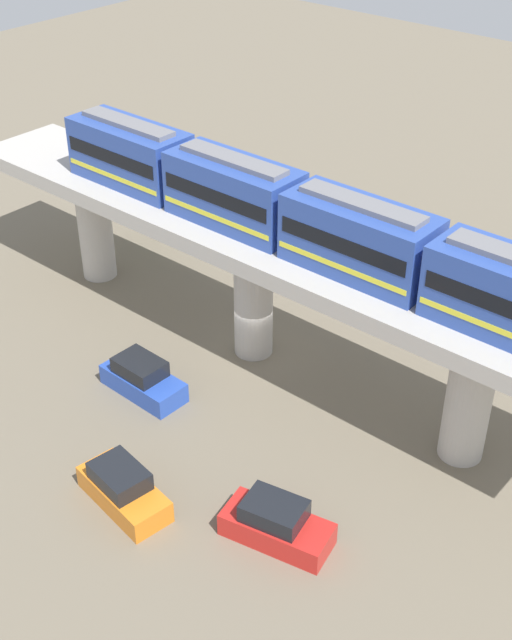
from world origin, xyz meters
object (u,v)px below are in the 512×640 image
(train, at_px, (293,214))
(parked_car_blue, at_px, (143,379))
(parked_car_red, at_px, (276,524))
(tree_near_viaduct, at_px, (161,185))
(parked_car_orange, at_px, (123,489))

(train, xyz_separation_m, parked_car_blue, (-5.87, 4.08, -7.60))
(train, bearing_deg, parked_car_red, -144.05)
(parked_car_red, relative_size, tree_near_viaduct, 0.99)
(parked_car_orange, bearing_deg, train, 11.37)
(parked_car_orange, relative_size, tree_near_viaduct, 0.97)
(train, xyz_separation_m, parked_car_red, (-8.79, -6.38, -7.60))
(parked_car_red, distance_m, tree_near_viaduct, 25.96)
(parked_car_red, distance_m, parked_car_orange, 6.31)
(train, xyz_separation_m, tree_near_viaduct, (5.98, 14.82, -5.07))
(parked_car_blue, distance_m, tree_near_viaduct, 16.20)
(tree_near_viaduct, bearing_deg, parked_car_blue, -137.79)
(parked_car_orange, bearing_deg, parked_car_red, -58.19)
(train, bearing_deg, tree_near_viaduct, 68.05)
(train, bearing_deg, parked_car_blue, 145.25)
(parked_car_red, relative_size, parked_car_blue, 1.06)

